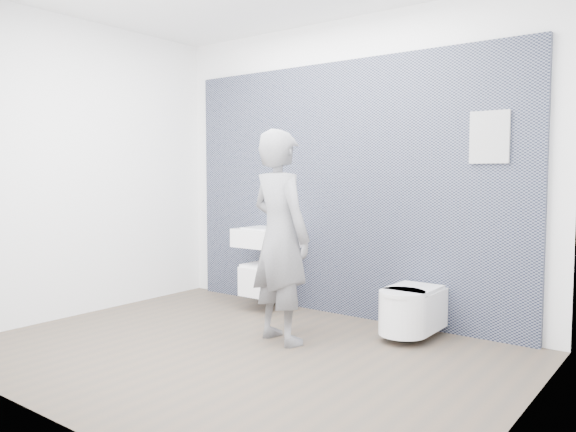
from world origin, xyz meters
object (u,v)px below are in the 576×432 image
Objects in this scene: washbasin at (268,237)px; toilet_square at (267,277)px; toilet_rounded at (410,310)px; visitor at (280,237)px.

washbasin is 0.40m from toilet_square.
toilet_rounded is 0.39× the size of visitor.
visitor is (-0.80, -0.69, 0.61)m from toilet_rounded.
toilet_square reaches higher than toilet_rounded.
visitor is at bearing -45.80° from washbasin.
toilet_rounded is (1.58, -0.09, -0.08)m from toilet_square.
washbasin is 0.36× the size of visitor.
toilet_rounded is at bearing -3.82° from washbasin.
toilet_square is at bearing 176.65° from toilet_rounded.
toilet_square is at bearing -31.08° from visitor.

